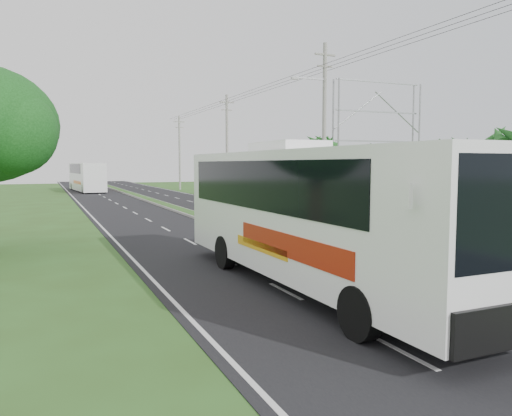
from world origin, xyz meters
name	(u,v)px	position (x,y,z in m)	size (l,w,h in m)	color
ground	(386,281)	(0.00, 0.00, 0.00)	(180.00, 180.00, 0.00)	#304F1D
road_asphalt	(200,218)	(0.00, 20.00, 0.01)	(14.00, 160.00, 0.02)	black
median_strip	(200,216)	(0.00, 20.00, 0.10)	(1.20, 160.00, 0.18)	gray
lane_edge_left	(97,222)	(-6.70, 20.00, 0.00)	(0.12, 160.00, 0.01)	silver
lane_edge_right	(288,214)	(6.70, 20.00, 0.00)	(0.12, 160.00, 0.01)	silver
shop_mid	(356,186)	(14.00, 22.00, 1.86)	(7.60, 10.60, 3.67)	tan
shop_far	(281,180)	(14.00, 36.00, 1.93)	(8.60, 11.60, 3.82)	tan
palm_verge_b	(389,152)	(9.40, 12.00, 4.36)	(2.40, 2.40, 5.05)	#473321
palm_verge_c	(320,144)	(8.80, 19.00, 5.12)	(2.40, 2.40, 5.85)	#473321
palm_verge_d	(274,154)	(9.30, 28.00, 4.55)	(2.40, 2.40, 5.25)	#473321
palm_behind_shop	(454,146)	(17.50, 15.00, 4.93)	(2.40, 2.40, 5.65)	#473321
utility_pole_b	(324,127)	(8.47, 18.00, 6.26)	(3.20, 0.28, 12.00)	gray
utility_pole_c	(227,145)	(8.50, 38.00, 5.67)	(1.60, 0.28, 11.00)	gray
utility_pole_d	(180,152)	(8.50, 58.00, 5.42)	(1.60, 0.28, 10.50)	gray
billboard_lattice	(377,133)	(22.00, 30.00, 6.82)	(10.18, 1.18, 12.07)	gray
coach_bus_main	(308,207)	(-2.69, 0.18, 2.38)	(3.05, 13.45, 4.33)	white
coach_bus_far	(87,175)	(-4.27, 58.18, 2.15)	(3.82, 13.21, 3.80)	white
motorcyclist	(238,227)	(-2.00, 7.62, 0.92)	(1.71, 0.84, 2.42)	black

